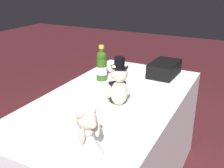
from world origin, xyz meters
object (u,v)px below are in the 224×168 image
object	(u,v)px
gift_case_black	(164,69)
signing_pen	(111,72)
teddy_bear_bride	(86,133)
champagne_bottle	(102,65)
teddy_bear_groom	(119,86)

from	to	relation	value
gift_case_black	signing_pen	bearing A→B (deg)	-70.19
teddy_bear_bride	signing_pen	world-z (taller)	teddy_bear_bride
signing_pen	gift_case_black	xyz separation A→B (m)	(-0.15, 0.42, 0.05)
gift_case_black	champagne_bottle	bearing A→B (deg)	-51.33
champagne_bottle	gift_case_black	distance (m)	0.53
teddy_bear_groom	gift_case_black	world-z (taller)	teddy_bear_groom
champagne_bottle	teddy_bear_groom	bearing A→B (deg)	43.00
champagne_bottle	teddy_bear_bride	bearing A→B (deg)	25.01
teddy_bear_bride	champagne_bottle	xyz separation A→B (m)	(-0.87, -0.41, 0.02)
teddy_bear_bride	signing_pen	xyz separation A→B (m)	(-1.05, -0.42, -0.10)
teddy_bear_bride	gift_case_black	xyz separation A→B (m)	(-1.20, 0.00, -0.04)
teddy_bear_groom	teddy_bear_bride	distance (m)	0.55
teddy_bear_groom	champagne_bottle	size ratio (longest dim) A/B	1.12
teddy_bear_groom	gift_case_black	bearing A→B (deg)	171.65
teddy_bear_groom	teddy_bear_bride	bearing A→B (deg)	9.97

